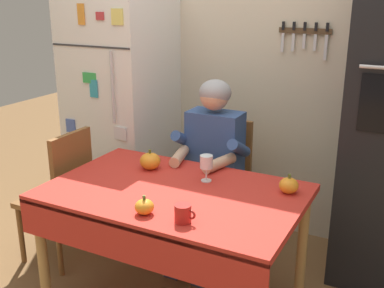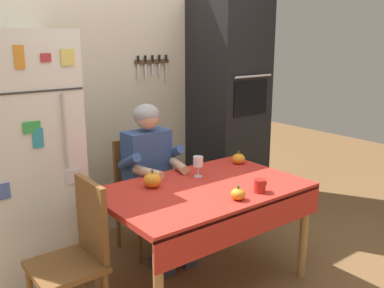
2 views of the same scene
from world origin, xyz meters
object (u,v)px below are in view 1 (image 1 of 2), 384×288
Objects in this scene: pumpkin_small at (144,207)px; chair_left_side at (63,192)px; refrigerator at (122,109)px; wine_glass at (206,163)px; chair_behind_person at (221,179)px; coffee_mug at (183,214)px; dining_table at (172,205)px; seated_person at (210,157)px; pumpkin_large at (289,185)px; pumpkin_medium at (150,161)px.

chair_left_side is at bearing 156.06° from pumpkin_small.
wine_glass is at bearing -32.37° from refrigerator.
chair_behind_person is 1.09m from chair_left_side.
coffee_mug is 0.69× the size of wine_glass.
chair_left_side reaches higher than dining_table.
pumpkin_small is at bearing -50.74° from refrigerator.
chair_behind_person is at bearing 93.66° from dining_table.
seated_person is 1.01m from chair_left_side.
pumpkin_small is at bearing -134.15° from pumpkin_large.
coffee_mug is (0.23, -0.29, 0.13)m from dining_table.
coffee_mug is at bearing 2.64° from pumpkin_small.
chair_behind_person reaches higher than wine_glass.
dining_table is 0.33m from pumpkin_small.
chair_left_side is 5.97× the size of wine_glass.
seated_person reaches higher than pumpkin_large.
pumpkin_large is 0.86m from pumpkin_medium.
dining_table is 0.81m from chair_behind_person.
pumpkin_small is (0.30, -0.53, -0.01)m from pumpkin_medium.
pumpkin_medium is at bearing 140.91° from dining_table.
seated_person reaches higher than pumpkin_medium.
seated_person is 11.62× the size of coffee_mug.
seated_person is at bearing 111.89° from wine_glass.
coffee_mug is 0.66m from pumpkin_large.
chair_behind_person is (0.90, -0.09, -0.39)m from refrigerator.
wine_glass reaches higher than dining_table.
chair_left_side is 1.51m from pumpkin_large.
refrigerator is at bearing 129.26° from pumpkin_small.
coffee_mug is 0.99× the size of pumpkin_large.
pumpkin_small is at bearing -60.38° from pumpkin_medium.
refrigerator is 11.55× the size of wine_glass.
wine_glass is (1.06, -0.67, -0.05)m from refrigerator.
pumpkin_medium is 1.31× the size of pumpkin_small.
seated_person is 0.91m from pumpkin_small.
pumpkin_medium reaches higher than pumpkin_large.
wine_glass is at bearing -68.11° from seated_person.
seated_person is at bearing -90.00° from chair_behind_person.
chair_left_side is (-0.90, 0.11, -0.14)m from dining_table.
wine_glass is 0.48m from pumpkin_large.
wine_glass is (1.01, 0.11, 0.34)m from chair_left_side.
refrigerator is at bearing 135.09° from coffee_mug.
coffee_mug reaches higher than dining_table.
chair_behind_person is (-0.05, 0.79, -0.14)m from dining_table.
pumpkin_small is at bearing -86.42° from dining_table.
chair_behind_person is 1.00× the size of chair_left_side.
refrigerator reaches higher than chair_left_side.
chair_left_side is 0.69m from pumpkin_medium.
seated_person is 11.50× the size of pumpkin_large.
dining_table is at bearing -42.91° from refrigerator.
coffee_mug is 0.21m from pumpkin_small.
chair_left_side reaches higher than coffee_mug.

